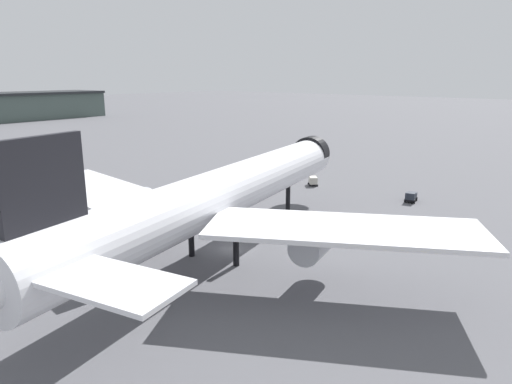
# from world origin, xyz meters

# --- Properties ---
(ground) EXTENTS (900.00, 900.00, 0.00)m
(ground) POSITION_xyz_m (0.00, 0.00, 0.00)
(ground) COLOR #56565B
(airliner_near_gate) EXTENTS (68.29, 61.44, 18.01)m
(airliner_near_gate) POSITION_xyz_m (-1.95, -0.26, 7.93)
(airliner_near_gate) COLOR white
(airliner_near_gate) RESTS_ON ground
(baggage_tug_wing) EXTENTS (3.47, 2.46, 1.85)m
(baggage_tug_wing) POSITION_xyz_m (38.00, -8.52, 0.97)
(baggage_tug_wing) COLOR black
(baggage_tug_wing) RESTS_ON ground
(baggage_cart_trailing) EXTENTS (2.87, 2.85, 1.82)m
(baggage_cart_trailing) POSITION_xyz_m (37.27, 12.10, 0.98)
(baggage_cart_trailing) COLOR black
(baggage_cart_trailing) RESTS_ON ground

